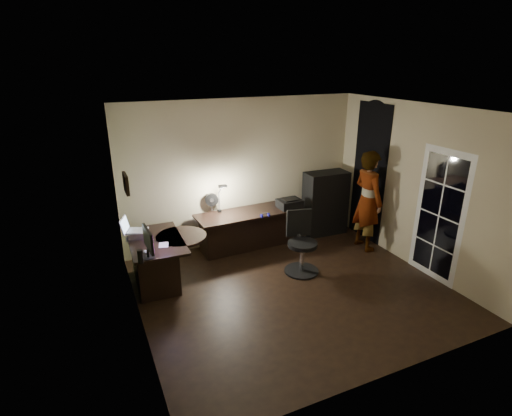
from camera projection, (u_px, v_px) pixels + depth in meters
name	position (u px, v px, depth m)	size (l,w,h in m)	color
floor	(293.00, 289.00, 6.14)	(4.50, 4.00, 0.01)	black
ceiling	(299.00, 110.00, 5.20)	(4.50, 4.00, 0.01)	silver
wall_back	(242.00, 173.00, 7.38)	(4.50, 0.01, 2.70)	#C3B58F
wall_front	(396.00, 271.00, 3.96)	(4.50, 0.01, 2.70)	#C3B58F
wall_left	(132.00, 234.00, 4.80)	(0.01, 4.00, 2.70)	#C3B58F
wall_right	(416.00, 187.00, 6.53)	(0.01, 4.00, 2.70)	#C3B58F
green_wall_overlay	(134.00, 233.00, 4.81)	(0.00, 4.00, 2.70)	#485929
arched_doorway	(369.00, 173.00, 7.53)	(0.01, 0.90, 2.60)	black
french_door	(439.00, 216.00, 6.16)	(0.02, 0.92, 2.10)	white
framed_picture	(126.00, 184.00, 5.03)	(0.04, 0.30, 0.25)	black
desk_left	(158.00, 262.00, 6.20)	(0.79, 1.28, 0.74)	black
desk_right	(248.00, 230.00, 7.37)	(1.91, 0.67, 0.72)	black
cabinet	(325.00, 203.00, 7.94)	(0.85, 0.42, 1.27)	black
laptop_stand	(134.00, 235.00, 6.13)	(0.26, 0.22, 0.11)	silver
laptop	(136.00, 224.00, 6.08)	(0.35, 0.33, 0.24)	silver
monitor	(147.00, 248.00, 5.49)	(0.10, 0.48, 0.31)	black
mouse	(145.00, 252.00, 5.68)	(0.06, 0.09, 0.04)	silver
phone	(162.00, 246.00, 5.87)	(0.07, 0.14, 0.01)	black
pen	(156.00, 241.00, 6.03)	(0.01, 0.13, 0.01)	black
speaker	(140.00, 257.00, 5.37)	(0.08, 0.08, 0.19)	black
notepad	(164.00, 245.00, 5.91)	(0.14, 0.19, 0.01)	silver
desk_fan	(212.00, 203.00, 7.21)	(0.24, 0.13, 0.37)	black
headphones	(265.00, 215.00, 7.05)	(0.17, 0.07, 0.08)	#131094
printer	(290.00, 204.00, 7.44)	(0.43, 0.34, 0.19)	black
desk_lamp	(219.00, 197.00, 7.15)	(0.15, 0.28, 0.62)	black
office_chair	(303.00, 244.00, 6.47)	(0.57, 0.57, 1.02)	black
person	(368.00, 201.00, 7.20)	(0.66, 0.44, 1.84)	#D8A88C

